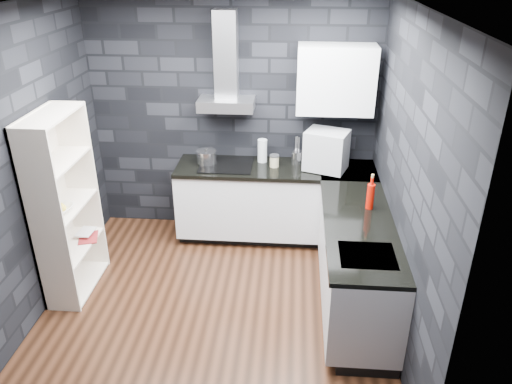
# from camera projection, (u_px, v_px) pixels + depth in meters

# --- Properties ---
(ground) EXTENTS (3.20, 3.20, 0.00)m
(ground) POSITION_uv_depth(u_px,v_px,m) (216.00, 305.00, 4.77)
(ground) COLOR #3F2214
(ceiling) EXTENTS (3.20, 3.20, 0.00)m
(ceiling) POSITION_uv_depth(u_px,v_px,m) (203.00, 6.00, 3.58)
(ceiling) COLOR white
(wall_back) EXTENTS (3.20, 0.05, 2.70)m
(wall_back) POSITION_uv_depth(u_px,v_px,m) (233.00, 118.00, 5.63)
(wall_back) COLOR black
(wall_back) RESTS_ON ground
(wall_front) EXTENTS (3.20, 0.05, 2.70)m
(wall_front) POSITION_uv_depth(u_px,v_px,m) (162.00, 299.00, 2.72)
(wall_front) COLOR black
(wall_front) RESTS_ON ground
(wall_left) EXTENTS (0.05, 3.20, 2.70)m
(wall_left) POSITION_uv_depth(u_px,v_px,m) (24.00, 170.00, 4.29)
(wall_left) COLOR black
(wall_left) RESTS_ON ground
(wall_right) EXTENTS (0.05, 3.20, 2.70)m
(wall_right) POSITION_uv_depth(u_px,v_px,m) (407.00, 183.00, 4.06)
(wall_right) COLOR black
(wall_right) RESTS_ON ground
(toekick_back) EXTENTS (2.18, 0.50, 0.10)m
(toekick_back) POSITION_uv_depth(u_px,v_px,m) (275.00, 231.00, 5.91)
(toekick_back) COLOR black
(toekick_back) RESTS_ON ground
(toekick_right) EXTENTS (0.50, 1.78, 0.10)m
(toekick_right) POSITION_uv_depth(u_px,v_px,m) (357.00, 301.00, 4.74)
(toekick_right) COLOR black
(toekick_right) RESTS_ON ground
(counter_back_cab) EXTENTS (2.20, 0.60, 0.76)m
(counter_back_cab) POSITION_uv_depth(u_px,v_px,m) (275.00, 201.00, 5.69)
(counter_back_cab) COLOR silver
(counter_back_cab) RESTS_ON ground
(counter_right_cab) EXTENTS (0.60, 1.80, 0.76)m
(counter_right_cab) POSITION_uv_depth(u_px,v_px,m) (356.00, 263.00, 4.56)
(counter_right_cab) COLOR silver
(counter_right_cab) RESTS_ON ground
(counter_back_top) EXTENTS (2.20, 0.62, 0.04)m
(counter_back_top) POSITION_uv_depth(u_px,v_px,m) (276.00, 169.00, 5.50)
(counter_back_top) COLOR black
(counter_back_top) RESTS_ON counter_back_cab
(counter_right_top) EXTENTS (0.62, 1.80, 0.04)m
(counter_right_top) POSITION_uv_depth(u_px,v_px,m) (359.00, 225.00, 4.38)
(counter_right_top) COLOR black
(counter_right_top) RESTS_ON counter_right_cab
(counter_corner_top) EXTENTS (0.62, 0.62, 0.04)m
(counter_corner_top) POSITION_uv_depth(u_px,v_px,m) (349.00, 171.00, 5.45)
(counter_corner_top) COLOR black
(counter_corner_top) RESTS_ON counter_right_cab
(hood_body) EXTENTS (0.60, 0.34, 0.12)m
(hood_body) POSITION_uv_depth(u_px,v_px,m) (226.00, 104.00, 5.37)
(hood_body) COLOR #B7B8BC
(hood_body) RESTS_ON wall_back
(hood_chimney) EXTENTS (0.24, 0.20, 0.90)m
(hood_chimney) POSITION_uv_depth(u_px,v_px,m) (226.00, 55.00, 5.21)
(hood_chimney) COLOR #B7B8BC
(hood_chimney) RESTS_ON hood_body
(upper_cabinet) EXTENTS (0.80, 0.35, 0.70)m
(upper_cabinet) POSITION_uv_depth(u_px,v_px,m) (336.00, 79.00, 5.15)
(upper_cabinet) COLOR white
(upper_cabinet) RESTS_ON wall_back
(cooktop) EXTENTS (0.58, 0.50, 0.01)m
(cooktop) POSITION_uv_depth(u_px,v_px,m) (226.00, 165.00, 5.54)
(cooktop) COLOR black
(cooktop) RESTS_ON counter_back_top
(sink_rim) EXTENTS (0.44, 0.40, 0.01)m
(sink_rim) POSITION_uv_depth(u_px,v_px,m) (367.00, 256.00, 3.93)
(sink_rim) COLOR #B7B8BC
(sink_rim) RESTS_ON counter_right_top
(pot) EXTENTS (0.22, 0.22, 0.13)m
(pot) POSITION_uv_depth(u_px,v_px,m) (207.00, 157.00, 5.55)
(pot) COLOR silver
(pot) RESTS_ON cooktop
(glass_vase) EXTENTS (0.12, 0.12, 0.26)m
(glass_vase) POSITION_uv_depth(u_px,v_px,m) (262.00, 151.00, 5.59)
(glass_vase) COLOR silver
(glass_vase) RESTS_ON counter_back_top
(storage_jar) EXTENTS (0.12, 0.12, 0.12)m
(storage_jar) POSITION_uv_depth(u_px,v_px,m) (274.00, 161.00, 5.48)
(storage_jar) COLOR tan
(storage_jar) RESTS_ON counter_back_top
(utensil_crock) EXTENTS (0.14, 0.14, 0.14)m
(utensil_crock) POSITION_uv_depth(u_px,v_px,m) (297.00, 158.00, 5.56)
(utensil_crock) COLOR silver
(utensil_crock) RESTS_ON counter_back_top
(appliance_garage) EXTENTS (0.52, 0.46, 0.43)m
(appliance_garage) POSITION_uv_depth(u_px,v_px,m) (326.00, 150.00, 5.34)
(appliance_garage) COLOR #AAACB1
(appliance_garage) RESTS_ON counter_back_top
(red_bottle) EXTENTS (0.09, 0.09, 0.24)m
(red_bottle) POSITION_uv_depth(u_px,v_px,m) (370.00, 196.00, 4.58)
(red_bottle) COLOR #B01004
(red_bottle) RESTS_ON counter_right_top
(bookshelf) EXTENTS (0.44, 0.84, 1.80)m
(bookshelf) POSITION_uv_depth(u_px,v_px,m) (65.00, 207.00, 4.66)
(bookshelf) COLOR silver
(bookshelf) RESTS_ON ground
(fruit_bowl) EXTENTS (0.26, 0.26, 0.06)m
(fruit_bowl) POSITION_uv_depth(u_px,v_px,m) (59.00, 209.00, 4.54)
(fruit_bowl) COLOR white
(fruit_bowl) RESTS_ON bookshelf
(book_red) EXTENTS (0.18, 0.08, 0.25)m
(book_red) POSITION_uv_depth(u_px,v_px,m) (77.00, 229.00, 4.93)
(book_red) COLOR maroon
(book_red) RESTS_ON bookshelf
(book_second) EXTENTS (0.15, 0.03, 0.21)m
(book_second) POSITION_uv_depth(u_px,v_px,m) (77.00, 223.00, 4.99)
(book_second) COLOR #B2B2B2
(book_second) RESTS_ON bookshelf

